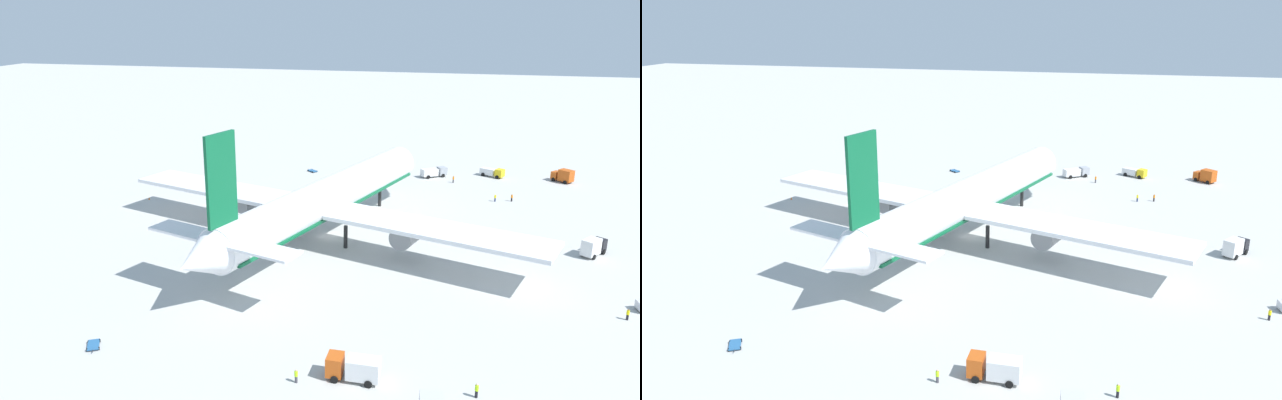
{
  "view_description": "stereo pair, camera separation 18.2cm",
  "coord_description": "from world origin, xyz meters",
  "views": [
    {
      "loc": [
        -103.84,
        -23.32,
        40.51
      ],
      "look_at": [
        0.73,
        1.61,
        6.73
      ],
      "focal_mm": 34.69,
      "sensor_mm": 36.0,
      "label": 1
    },
    {
      "loc": [
        -103.8,
        -23.5,
        40.51
      ],
      "look_at": [
        0.73,
        1.61,
        6.73
      ],
      "focal_mm": 34.69,
      "sensor_mm": 36.0,
      "label": 2
    }
  ],
  "objects": [
    {
      "name": "ground_plane",
      "position": [
        0.0,
        0.0,
        0.0
      ],
      "size": [
        600.0,
        600.0,
        0.0
      ],
      "primitive_type": "plane",
      "color": "#B2B2AD"
    },
    {
      "name": "airliner",
      "position": [
        -1.22,
        0.3,
        7.39
      ],
      "size": [
        72.38,
        79.92,
        24.21
      ],
      "color": "white",
      "rests_on": "ground"
    },
    {
      "name": "service_truck_0",
      "position": [
        49.09,
        -47.06,
        1.65
      ],
      "size": [
        4.95,
        5.28,
        3.16
      ],
      "color": "#BF4C14",
      "rests_on": "ground"
    },
    {
      "name": "service_truck_1",
      "position": [
        1.62,
        -45.81,
        1.68
      ],
      "size": [
        5.61,
        4.85,
        3.16
      ],
      "color": "black",
      "rests_on": "ground"
    },
    {
      "name": "service_truck_2",
      "position": [
        -43.8,
        -12.93,
        1.59
      ],
      "size": [
        2.71,
        6.04,
        2.81
      ],
      "color": "#BF4C14",
      "rests_on": "ground"
    },
    {
      "name": "service_truck_4",
      "position": [
        50.21,
        -30.6,
        1.22
      ],
      "size": [
        4.65,
        6.11,
        2.27
      ],
      "color": "yellow",
      "rests_on": "ground"
    },
    {
      "name": "service_truck_5",
      "position": [
        46.67,
        -16.47,
        1.3
      ],
      "size": [
        5.19,
        6.55,
        2.34
      ],
      "color": "#999EA5",
      "rests_on": "ground"
    },
    {
      "name": "baggage_cart_0",
      "position": [
        -44.34,
        19.88,
        0.27
      ],
      "size": [
        3.09,
        2.45,
        0.4
      ],
      "color": "#26598C",
      "rests_on": "ground"
    },
    {
      "name": "baggage_cart_1",
      "position": [
        44.7,
        14.1,
        0.27
      ],
      "size": [
        2.7,
        2.94,
        0.4
      ],
      "color": "#26598C",
      "rests_on": "ground"
    },
    {
      "name": "ground_worker_0",
      "position": [
        -21.47,
        -46.39,
        0.83
      ],
      "size": [
        0.56,
        0.56,
        1.63
      ],
      "color": "black",
      "rests_on": "ground"
    },
    {
      "name": "ground_worker_1",
      "position": [
        -45.88,
        -6.74,
        0.84
      ],
      "size": [
        0.56,
        0.56,
        1.66
      ],
      "color": "#3F3F47",
      "rests_on": "ground"
    },
    {
      "name": "ground_worker_2",
      "position": [
        -44.04,
        -26.47,
        0.89
      ],
      "size": [
        0.54,
        0.54,
        1.74
      ],
      "color": "black",
      "rests_on": "ground"
    },
    {
      "name": "ground_worker_3",
      "position": [
        29.34,
        -30.66,
        0.84
      ],
      "size": [
        0.42,
        0.42,
        1.65
      ],
      "color": "navy",
      "rests_on": "ground"
    },
    {
      "name": "ground_worker_4",
      "position": [
        30.3,
        -34.18,
        0.81
      ],
      "size": [
        0.52,
        0.52,
        1.6
      ],
      "color": "black",
      "rests_on": "ground"
    },
    {
      "name": "ground_worker_5",
      "position": [
        42.4,
        -21.36,
        0.89
      ],
      "size": [
        0.45,
        0.45,
        1.75
      ],
      "color": "#3F3F47",
      "rests_on": "ground"
    },
    {
      "name": "traffic_cone_0",
      "position": [
        13.2,
        43.12,
        0.28
      ],
      "size": [
        0.36,
        0.36,
        0.55
      ],
      "primitive_type": "cone",
      "color": "orange",
      "rests_on": "ground"
    }
  ]
}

